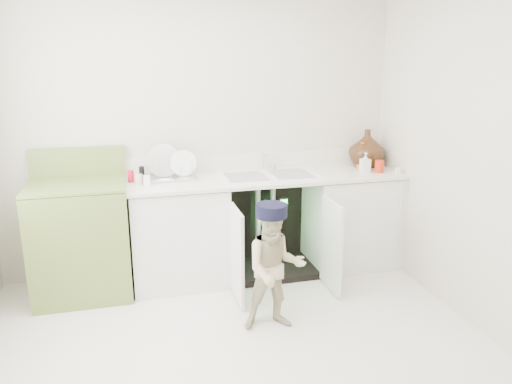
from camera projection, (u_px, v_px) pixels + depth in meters
ground at (238, 351)px, 3.35m from camera, size 3.50×3.50×0.00m
room_shell at (237, 170)px, 3.02m from camera, size 6.00×5.50×1.26m
counter_run at (272, 221)px, 4.49m from camera, size 2.44×1.02×1.25m
avocado_stove at (81, 237)px, 4.07m from camera, size 0.76×0.65×1.18m
repair_worker at (275, 267)px, 3.54m from camera, size 0.53×0.81×0.93m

